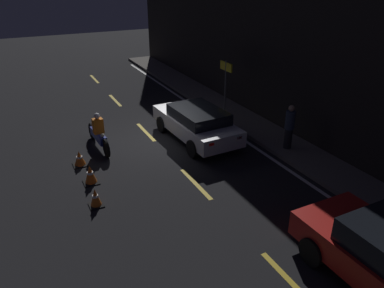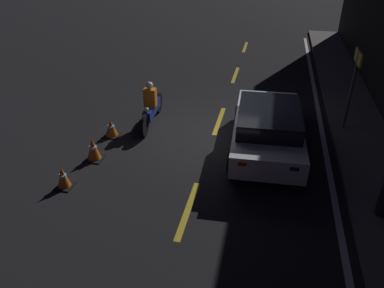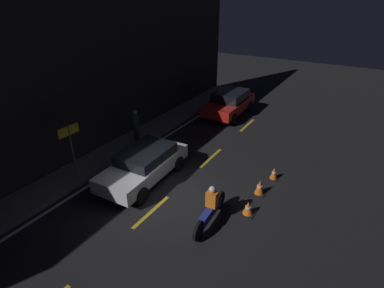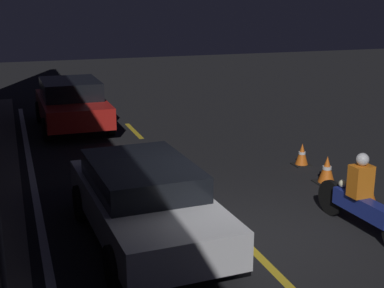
{
  "view_description": "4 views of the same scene",
  "coord_description": "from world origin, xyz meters",
  "views": [
    {
      "loc": [
        12.38,
        -4.54,
        6.06
      ],
      "look_at": [
        2.84,
        0.2,
        1.04
      ],
      "focal_mm": 35.0,
      "sensor_mm": 36.0,
      "label": 1
    },
    {
      "loc": [
        9.7,
        1.44,
        5.25
      ],
      "look_at": [
        2.18,
        -0.2,
        0.88
      ],
      "focal_mm": 35.0,
      "sensor_mm": 36.0,
      "label": 2
    },
    {
      "loc": [
        -7.39,
        -5.57,
        6.97
      ],
      "look_at": [
        2.64,
        0.52,
        0.97
      ],
      "focal_mm": 28.0,
      "sensor_mm": 36.0,
      "label": 3
    },
    {
      "loc": [
        -7.45,
        3.47,
        3.91
      ],
      "look_at": [
        3.16,
        -0.2,
        0.82
      ],
      "focal_mm": 50.0,
      "sensor_mm": 36.0,
      "label": 4
    }
  ],
  "objects": [
    {
      "name": "traffic_cone_mid",
      "position": [
        2.0,
        -2.89,
        0.3
      ],
      "size": [
        0.47,
        0.47,
        0.61
      ],
      "color": "black",
      "rests_on": "ground"
    },
    {
      "name": "traffic_cone_far",
      "position": [
        3.3,
        -3.04,
        0.26
      ],
      "size": [
        0.4,
        0.4,
        0.54
      ],
      "color": "black",
      "rests_on": "ground"
    },
    {
      "name": "lane_dash_e",
      "position": [
        8.0,
        0.0,
        0.0
      ],
      "size": [
        2.0,
        0.14,
        0.01
      ],
      "color": "gold",
      "rests_on": "ground"
    },
    {
      "name": "sedan_white",
      "position": [
        0.55,
        1.52,
        0.72
      ],
      "size": [
        4.25,
        2.03,
        1.3
      ],
      "rotation": [
        0.0,
        0.0,
        3.19
      ],
      "color": "silver",
      "rests_on": "ground"
    },
    {
      "name": "motorcycle",
      "position": [
        -0.39,
        -2.04,
        0.57
      ],
      "size": [
        2.39,
        0.38,
        1.4
      ],
      "rotation": [
        0.0,
        0.0,
        0.06
      ],
      "color": "black",
      "rests_on": "ground"
    },
    {
      "name": "lane_dash_d",
      "position": [
        3.5,
        0.0,
        0.0
      ],
      "size": [
        2.0,
        0.14,
        0.01
      ],
      "color": "gold",
      "rests_on": "ground"
    },
    {
      "name": "lane_solid_kerb",
      "position": [
        0.0,
        3.15,
        0.0
      ],
      "size": [
        25.2,
        0.14,
        0.01
      ],
      "color": "silver",
      "rests_on": "ground"
    },
    {
      "name": "taxi_red",
      "position": [
        9.06,
        1.69,
        0.78
      ],
      "size": [
        4.14,
        2.05,
        1.46
      ],
      "rotation": [
        0.0,
        0.0,
        3.15
      ],
      "color": "red",
      "rests_on": "ground"
    },
    {
      "name": "traffic_cone_near",
      "position": [
        0.67,
        -2.96,
        0.25
      ],
      "size": [
        0.48,
        0.48,
        0.51
      ],
      "color": "black",
      "rests_on": "ground"
    },
    {
      "name": "ground_plane",
      "position": [
        0.0,
        0.0,
        0.0
      ],
      "size": [
        56.0,
        56.0,
        0.0
      ],
      "primitive_type": "plane",
      "color": "black"
    },
    {
      "name": "lane_dash_c",
      "position": [
        -1.0,
        0.0,
        0.0
      ],
      "size": [
        2.0,
        0.14,
        0.01
      ],
      "color": "gold",
      "rests_on": "ground"
    }
  ]
}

